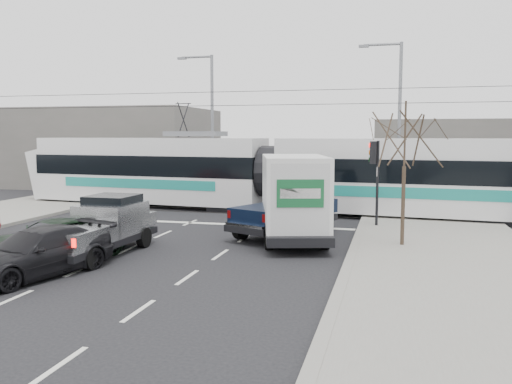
% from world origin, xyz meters
% --- Properties ---
extents(ground, '(120.00, 120.00, 0.00)m').
position_xyz_m(ground, '(0.00, 0.00, 0.00)').
color(ground, black).
rests_on(ground, ground).
extents(sidewalk_right, '(6.00, 60.00, 0.15)m').
position_xyz_m(sidewalk_right, '(9.00, 0.00, 0.07)').
color(sidewalk_right, gray).
rests_on(sidewalk_right, ground).
extents(rails, '(60.00, 1.60, 0.03)m').
position_xyz_m(rails, '(0.00, 10.00, 0.01)').
color(rails, '#33302D').
rests_on(rails, ground).
extents(building_left, '(14.00, 10.00, 6.00)m').
position_xyz_m(building_left, '(-14.00, 22.00, 3.00)').
color(building_left, slate).
rests_on(building_left, ground).
extents(building_right, '(12.00, 10.00, 5.00)m').
position_xyz_m(building_right, '(12.00, 24.00, 2.50)').
color(building_right, slate).
rests_on(building_right, ground).
extents(bare_tree, '(2.40, 2.40, 5.00)m').
position_xyz_m(bare_tree, '(7.60, 2.50, 3.79)').
color(bare_tree, '#47382B').
rests_on(bare_tree, ground).
extents(traffic_signal, '(0.44, 0.44, 3.60)m').
position_xyz_m(traffic_signal, '(6.47, 6.50, 2.74)').
color(traffic_signal, black).
rests_on(traffic_signal, ground).
extents(street_lamp_near, '(2.38, 0.25, 9.00)m').
position_xyz_m(street_lamp_near, '(7.31, 14.00, 5.11)').
color(street_lamp_near, slate).
rests_on(street_lamp_near, ground).
extents(street_lamp_far, '(2.38, 0.25, 9.00)m').
position_xyz_m(street_lamp_far, '(-4.19, 16.00, 5.11)').
color(street_lamp_far, slate).
rests_on(street_lamp_far, ground).
extents(catenary, '(60.00, 0.20, 7.00)m').
position_xyz_m(catenary, '(0.00, 10.00, 3.88)').
color(catenary, black).
rests_on(catenary, ground).
extents(tram, '(28.03, 5.45, 5.69)m').
position_xyz_m(tram, '(1.04, 10.53, 2.02)').
color(tram, silver).
rests_on(tram, ground).
extents(silver_pickup, '(2.03, 5.33, 1.92)m').
position_xyz_m(silver_pickup, '(-2.17, -0.84, 0.95)').
color(silver_pickup, black).
rests_on(silver_pickup, ground).
extents(box_truck, '(3.83, 6.80, 3.22)m').
position_xyz_m(box_truck, '(3.58, 3.12, 1.59)').
color(box_truck, black).
rests_on(box_truck, ground).
extents(navy_pickup, '(3.83, 5.42, 2.16)m').
position_xyz_m(navy_pickup, '(3.25, 4.19, 1.06)').
color(navy_pickup, black).
rests_on(navy_pickup, ground).
extents(green_car, '(3.85, 5.09, 1.29)m').
position_xyz_m(green_car, '(-3.25, -2.09, 0.64)').
color(green_car, black).
rests_on(green_car, ground).
extents(dark_car, '(3.16, 5.00, 1.35)m').
position_xyz_m(dark_car, '(-2.48, -3.87, 0.67)').
color(dark_car, black).
rests_on(dark_car, ground).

